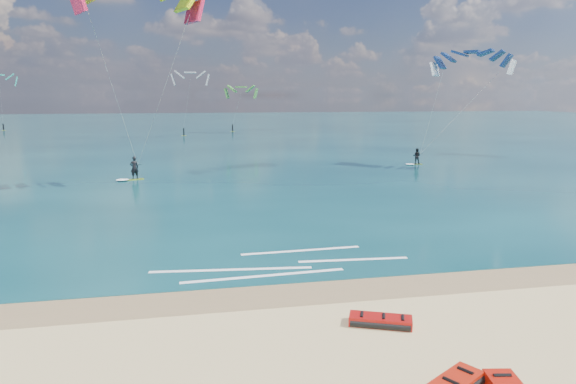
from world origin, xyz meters
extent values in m
plane|color=tan|center=(0.00, 40.00, 0.00)|extent=(320.00, 320.00, 0.00)
cube|color=olive|center=(0.00, 3.00, 0.00)|extent=(320.00, 2.40, 0.01)
cube|color=#0A3039|center=(0.00, 104.00, 0.02)|extent=(320.00, 200.00, 0.04)
cube|color=#A7E21A|center=(-7.81, 31.22, 0.07)|extent=(1.57, 1.00, 0.07)
imported|color=black|center=(-7.81, 31.22, 1.10)|extent=(0.86, 0.72, 2.00)
cylinder|color=black|center=(-7.48, 30.89, 1.39)|extent=(0.58, 0.27, 0.04)
cube|color=#98BE1C|center=(20.79, 36.06, 0.07)|extent=(1.37, 0.86, 0.06)
imported|color=black|center=(20.79, 36.06, 0.92)|extent=(1.02, 0.95, 1.66)
cylinder|color=black|center=(21.08, 35.77, 1.20)|extent=(0.51, 0.23, 0.04)
cube|color=white|center=(3.96, 6.30, 0.04)|extent=(5.00, 0.60, 0.01)
cube|color=white|center=(1.96, 8.10, 0.04)|extent=(5.77, 0.45, 0.01)
cube|color=white|center=(-0.29, 5.00, 0.04)|extent=(6.81, 0.61, 0.01)
cube|color=white|center=(-1.55, 6.01, 0.04)|extent=(6.85, 0.96, 0.01)
camera|label=1|loc=(-3.16, -14.78, 7.31)|focal=32.00mm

